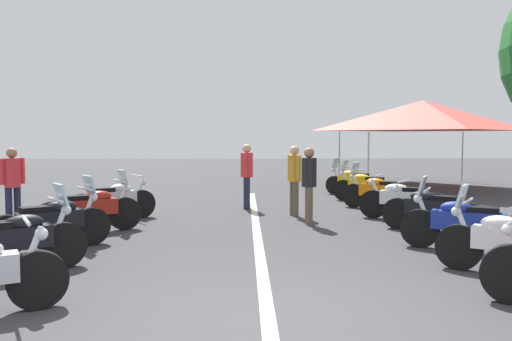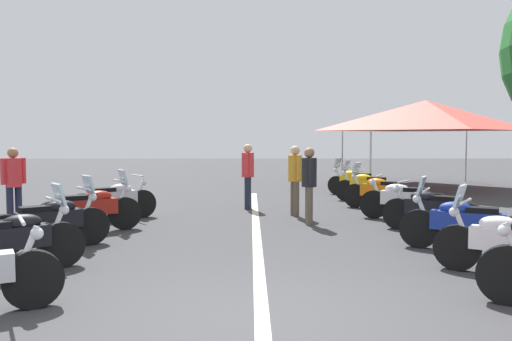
% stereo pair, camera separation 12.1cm
% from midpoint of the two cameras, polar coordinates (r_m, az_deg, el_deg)
% --- Properties ---
extents(ground_plane, '(80.00, 80.00, 0.00)m').
position_cam_midpoint_polar(ground_plane, '(5.51, 0.73, -16.22)').
color(ground_plane, '#38383A').
extents(lane_centre_stripe, '(15.95, 0.16, 0.01)m').
position_cam_midpoint_polar(lane_centre_stripe, '(9.57, -0.14, -7.61)').
color(lane_centre_stripe, beige).
rests_on(lane_centre_stripe, ground_plane).
extents(motorcycle_left_row_1, '(1.36, 1.73, 1.22)m').
position_cam_midpoint_polar(motorcycle_left_row_1, '(7.91, -25.15, -6.90)').
color(motorcycle_left_row_1, black).
rests_on(motorcycle_left_row_1, ground_plane).
extents(motorcycle_left_row_2, '(1.33, 1.71, 1.22)m').
position_cam_midpoint_polar(motorcycle_left_row_2, '(9.41, -21.46, -5.18)').
color(motorcycle_left_row_2, black).
rests_on(motorcycle_left_row_2, ground_plane).
extents(motorcycle_left_row_3, '(1.17, 1.84, 1.22)m').
position_cam_midpoint_polar(motorcycle_left_row_3, '(10.80, -17.68, -3.96)').
color(motorcycle_left_row_3, black).
rests_on(motorcycle_left_row_3, ground_plane).
extents(motorcycle_left_row_4, '(1.27, 1.73, 1.00)m').
position_cam_midpoint_polar(motorcycle_left_row_4, '(12.26, -15.37, -3.10)').
color(motorcycle_left_row_4, black).
rests_on(motorcycle_left_row_4, ground_plane).
extents(motorcycle_right_row_2, '(1.13, 1.99, 1.22)m').
position_cam_midpoint_polar(motorcycle_right_row_2, '(9.30, 21.34, -5.27)').
color(motorcycle_right_row_2, black).
rests_on(motorcycle_right_row_2, ground_plane).
extents(motorcycle_right_row_3, '(1.31, 1.69, 1.00)m').
position_cam_midpoint_polar(motorcycle_right_row_3, '(10.89, 18.07, -4.01)').
color(motorcycle_right_row_3, black).
rests_on(motorcycle_right_row_3, ground_plane).
extents(motorcycle_right_row_4, '(1.08, 1.86, 1.00)m').
position_cam_midpoint_polar(motorcycle_right_row_4, '(12.31, 15.30, -3.07)').
color(motorcycle_right_row_4, black).
rests_on(motorcycle_right_row_4, ground_plane).
extents(motorcycle_right_row_5, '(1.38, 1.83, 1.21)m').
position_cam_midpoint_polar(motorcycle_right_row_5, '(13.95, 13.04, -2.23)').
color(motorcycle_right_row_5, black).
rests_on(motorcycle_right_row_5, ground_plane).
extents(motorcycle_right_row_6, '(1.14, 1.82, 1.20)m').
position_cam_midpoint_polar(motorcycle_right_row_6, '(15.50, 11.56, -1.65)').
color(motorcycle_right_row_6, black).
rests_on(motorcycle_right_row_6, ground_plane).
extents(motorcycle_right_row_7, '(1.28, 1.65, 1.19)m').
position_cam_midpoint_polar(motorcycle_right_row_7, '(17.07, 10.21, -1.16)').
color(motorcycle_right_row_7, black).
rests_on(motorcycle_right_row_7, ground_plane).
extents(bystander_0, '(0.41, 0.39, 1.64)m').
position_cam_midpoint_polar(bystander_0, '(12.27, -25.02, -0.95)').
color(bystander_0, '#1E2338').
rests_on(bystander_0, ground_plane).
extents(bystander_2, '(0.51, 0.32, 1.66)m').
position_cam_midpoint_polar(bystander_2, '(12.50, 3.87, -0.48)').
color(bystander_2, brown).
rests_on(bystander_2, ground_plane).
extents(bystander_3, '(0.53, 0.32, 1.65)m').
position_cam_midpoint_polar(bystander_3, '(11.28, 5.43, -0.99)').
color(bystander_3, brown).
rests_on(bystander_3, ground_plane).
extents(bystander_4, '(0.52, 0.32, 1.68)m').
position_cam_midpoint_polar(bystander_4, '(13.67, -1.25, -0.06)').
color(bystander_4, '#1E2338').
rests_on(bystander_4, ground_plane).
extents(event_tent, '(5.75, 5.75, 3.20)m').
position_cam_midpoint_polar(event_tent, '(20.42, 17.34, 5.68)').
color(event_tent, '#E54C3F').
rests_on(event_tent, ground_plane).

